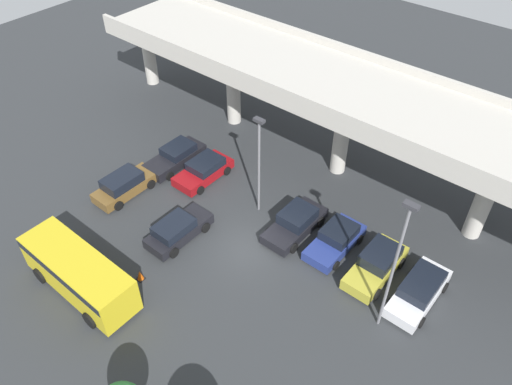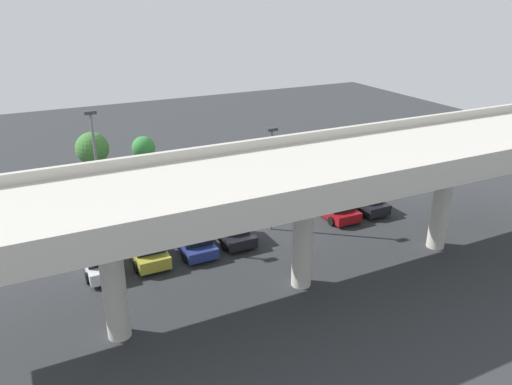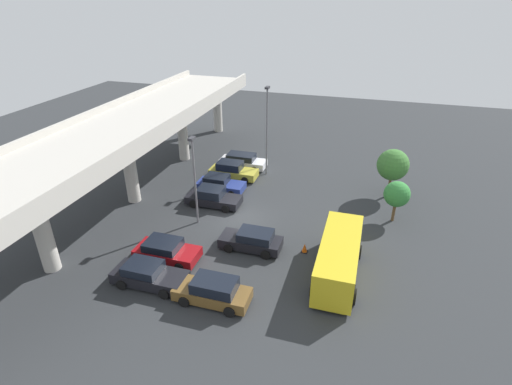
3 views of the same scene
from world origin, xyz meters
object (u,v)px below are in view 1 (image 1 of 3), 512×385
Objects in this scene: parked_car_2 at (178,230)px; parked_car_6 at (419,290)px; parked_car_3 at (296,223)px; parked_car_1 at (204,170)px; traffic_cone at (140,275)px; parked_car_7 at (125,185)px; lamp_post_near_aisle at (259,159)px; parked_car_5 at (377,264)px; shuttle_bus at (78,271)px; parked_car_4 at (336,239)px; parked_car_0 at (176,156)px; lamp_post_mid_lot at (395,261)px.

parked_car_6 is (13.75, 5.33, 0.00)m from parked_car_2.
parked_car_3 is at bearing -89.26° from parked_car_6.
parked_car_1 reaches higher than traffic_cone.
parked_car_7 is 0.64× the size of lamp_post_near_aisle.
shuttle_bus reaches higher than parked_car_5.
lamp_post_near_aisle reaches higher than parked_car_7.
parked_car_2 reaches higher than traffic_cone.
parked_car_5 is at bearing 85.90° from parked_car_4.
parked_car_0 is 1.07× the size of parked_car_2.
parked_car_6 is (16.65, -0.00, 0.04)m from parked_car_1.
parked_car_6 is 15.90m from traffic_cone.
lamp_post_mid_lot is at bearing 79.82° from parked_car_1.
lamp_post_mid_lot is (18.77, 1.89, 4.34)m from parked_car_7.
parked_car_0 is 16.59m from parked_car_5.
parked_car_0 is 6.83× the size of traffic_cone.
traffic_cone is (3.58, -9.05, -0.36)m from parked_car_1.
parked_car_2 is (2.90, -5.33, 0.03)m from parked_car_1.
parked_car_2 is at bearing -45.48° from parked_car_3.
parked_car_0 is 1.08× the size of parked_car_4.
lamp_post_mid_lot is 14.49m from traffic_cone.
parked_car_3 is at bearing 90.45° from parked_car_0.
parked_car_1 is 13.90m from parked_car_5.
parked_car_2 reaches higher than parked_car_0.
parked_car_5 reaches higher than parked_car_7.
parked_car_7 is (-5.90, 0.61, 0.05)m from parked_car_2.
parked_car_7 is at bearing -32.41° from parked_car_1.
lamp_post_mid_lot reaches higher than lamp_post_near_aisle.
parked_car_0 is 0.63× the size of shuttle_bus.
parked_car_3 reaches higher than parked_car_1.
traffic_cone is (-1.55, -9.00, -3.95)m from lamp_post_near_aisle.
parked_car_4 is at bearing 3.81° from lamp_post_near_aisle.
parked_car_1 is 8.21m from parked_car_3.
parked_car_5 is at bearing 91.10° from parked_car_0.
parked_car_0 is 2.70m from parked_car_1.
lamp_post_mid_lot is 12.59× the size of traffic_cone.
lamp_post_near_aisle is at bearing -88.84° from parked_car_5.
shuttle_bus is (-9.33, -11.92, 0.88)m from parked_car_4.
shuttle_bus is 12.36m from lamp_post_near_aisle.
parked_car_0 reaches higher than traffic_cone.
parked_car_7 reaches higher than parked_car_4.
lamp_post_mid_lot reaches higher than parked_car_4.
parked_car_3 is 0.98× the size of parked_car_6.
parked_car_6 is at bearing 34.71° from traffic_cone.
traffic_cone is (-4.63, -8.94, -0.40)m from parked_car_3.
parked_car_0 is 1.01× the size of parked_car_3.
parked_car_7 is at bearing -174.24° from lamp_post_mid_lot.
lamp_post_near_aisle reaches higher than parked_car_2.
parked_car_6 is 12.06m from lamp_post_near_aisle.
parked_car_0 is 7.60m from parked_car_2.
parked_car_1 is at bearing -88.26° from parked_car_4.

